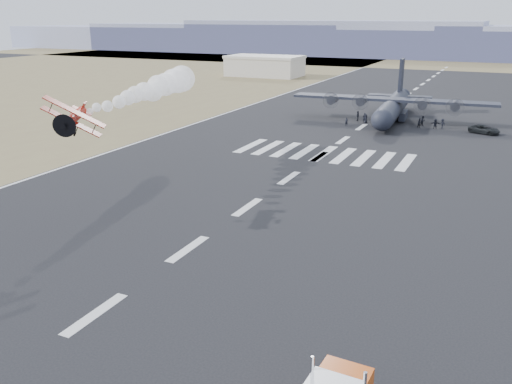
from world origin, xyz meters
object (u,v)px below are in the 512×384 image
Objects in this scene: crew_a at (347,122)px; crew_d at (358,116)px; support_vehicle at (484,130)px; crew_h at (420,123)px; aerobatic_biplane at (72,117)px; crew_f at (435,124)px; crew_c at (442,124)px; transport_aircraft at (393,106)px; crew_g at (364,118)px; hangar_left at (265,66)px; crew_e at (366,119)px; crew_b at (423,121)px.

crew_d is at bearing 98.20° from crew_a.
support_vehicle is 10.94m from crew_h.
crew_f is at bearing 55.13° from aerobatic_biplane.
crew_c is at bearing -145.70° from crew_f.
transport_aircraft reaches higher than crew_g.
transport_aircraft is (16.80, 67.93, -7.53)m from aerobatic_biplane.
crew_a is at bearing 118.69° from support_vehicle.
crew_d is at bearing 67.94° from aerobatic_biplane.
hangar_left is 85.95m from crew_e.
crew_h is (22.94, 62.00, -9.46)m from aerobatic_biplane.
hangar_left is 13.58× the size of crew_h.
crew_d is at bearing -21.94° from crew_f.
crew_a is 0.85× the size of crew_b.
crew_a is at bearing 142.82° from crew_e.
crew_f reaches higher than crew_e.
support_vehicle is at bearing 62.67° from crew_d.
transport_aircraft reaches higher than hangar_left.
hangar_left is 83.29m from crew_d.
crew_d is at bearing 103.58° from support_vehicle.
crew_d reaches higher than crew_f.
crew_c is at bearing 158.98° from crew_g.
crew_d is at bearing 127.10° from crew_b.
support_vehicle is 2.79× the size of crew_b.
crew_f reaches higher than support_vehicle.
crew_g is at bearing 106.70° from support_vehicle.
crew_b is 1.04× the size of crew_g.
transport_aircraft reaches higher than crew_e.
transport_aircraft reaches higher than crew_a.
crew_h reaches higher than crew_e.
crew_d is 2.16m from crew_g.
support_vehicle is at bearing -100.24° from crew_e.
hangar_left is 4.72× the size of support_vehicle.
aerobatic_biplane is at bearing -82.42° from crew_c.
crew_a is at bearing 153.03° from crew_b.
crew_b is 1.01× the size of crew_d.
crew_c is 0.94× the size of crew_f.
crew_b is (61.95, -66.97, -2.48)m from hangar_left.
crew_e is (51.69, -68.63, -2.58)m from hangar_left.
aerobatic_biplane is 0.15× the size of transport_aircraft.
transport_aircraft is 22.98× the size of crew_e.
crew_c reaches higher than crew_e.
hangar_left is 84.42m from transport_aircraft.
crew_f reaches higher than crew_h.
crew_e is 12.75m from crew_f.
hangar_left reaches higher than crew_e.
transport_aircraft is 20.51× the size of crew_b.
aerobatic_biplane reaches higher than crew_e.
aerobatic_biplane reaches higher than crew_b.
aerobatic_biplane is 60.11m from crew_a.
hangar_left is at bearing 29.74° from crew_e.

